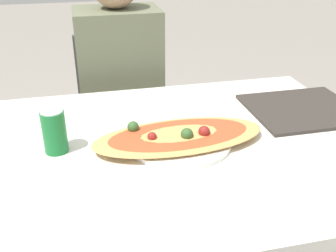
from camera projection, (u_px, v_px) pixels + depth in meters
name	position (u px, v px, depth m)	size (l,w,h in m)	color
dining_table	(157.00, 165.00, 1.17)	(1.33, 0.91, 0.74)	silver
chair_far_seated	(120.00, 114.00, 1.93)	(0.40, 0.40, 0.86)	#4C4C4C
person_seated	(121.00, 81.00, 1.73)	(0.35, 0.28, 1.20)	#2D2D38
pizza_main	(179.00, 137.00, 1.15)	(0.52, 0.30, 0.06)	white
soda_can	(54.00, 131.00, 1.09)	(0.07, 0.07, 0.12)	#197233
serving_tray	(303.00, 109.00, 1.35)	(0.37, 0.32, 0.01)	#332D28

